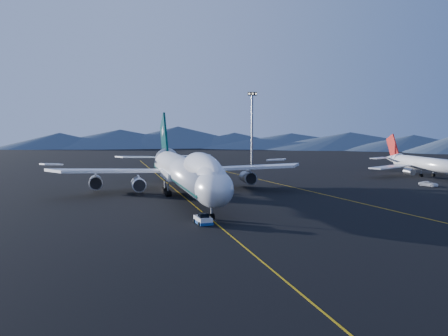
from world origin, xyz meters
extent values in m
plane|color=black|center=(0.00, 0.00, 0.00)|extent=(500.00, 500.00, 0.00)
cube|color=#CD990C|center=(0.00, 0.00, 0.01)|extent=(0.25, 220.00, 0.01)
cube|color=#CD990C|center=(30.00, 10.00, 0.01)|extent=(28.08, 198.09, 0.01)
cone|color=#3F4E61|center=(-40.81, 231.43, 6.00)|extent=(100.00, 100.00, 12.00)
cone|color=#3F4E61|center=(36.76, 232.11, 6.00)|extent=(100.00, 100.00, 12.00)
cone|color=#3F4E61|center=(110.33, 207.49, 6.00)|extent=(100.00, 100.00, 12.00)
cone|color=#3F4E61|center=(171.87, 160.27, 6.00)|extent=(100.00, 100.00, 12.00)
cylinder|color=silver|center=(0.00, 0.00, 5.60)|extent=(6.50, 56.00, 6.50)
ellipsoid|color=silver|center=(0.00, -28.00, 5.60)|extent=(6.50, 10.40, 6.50)
ellipsoid|color=silver|center=(0.00, -18.50, 8.10)|extent=(5.13, 25.16, 5.85)
cube|color=black|center=(0.00, -30.00, 6.80)|extent=(3.60, 1.61, 1.29)
cone|color=silver|center=(0.00, 33.00, 6.40)|extent=(6.50, 12.00, 6.50)
cube|color=#03332E|center=(0.00, 1.00, 4.70)|extent=(6.24, 60.00, 1.10)
cube|color=silver|center=(0.00, 5.50, 4.50)|extent=(7.50, 13.00, 1.60)
cube|color=silver|center=(-14.50, 11.50, 5.20)|extent=(30.62, 23.28, 2.83)
cube|color=silver|center=(14.50, 11.50, 5.20)|extent=(30.62, 23.28, 2.83)
cylinder|color=slate|center=(-9.50, 7.50, 2.40)|extent=(2.90, 5.50, 2.90)
cylinder|color=slate|center=(-19.00, 14.00, 2.40)|extent=(2.90, 5.50, 2.90)
cylinder|color=slate|center=(9.50, 7.50, 2.40)|extent=(2.90, 5.50, 2.90)
cylinder|color=slate|center=(19.00, 14.00, 2.40)|extent=(2.90, 5.50, 2.90)
cube|color=#03332E|center=(0.00, 32.00, 11.40)|extent=(0.55, 14.11, 15.94)
cube|color=silver|center=(-7.50, 34.50, 6.80)|extent=(12.39, 9.47, 0.98)
cube|color=silver|center=(7.50, 34.50, 6.80)|extent=(12.39, 9.47, 0.98)
cylinder|color=black|center=(0.00, -26.50, 0.55)|extent=(0.90, 1.10, 1.10)
cube|color=silver|center=(-2.14, -29.50, 0.71)|extent=(2.43, 4.31, 1.04)
cube|color=navy|center=(-2.14, -29.50, 0.33)|extent=(2.54, 4.51, 0.47)
cube|color=black|center=(-2.14, -29.50, 1.46)|extent=(1.63, 1.63, 0.85)
cylinder|color=silver|center=(79.38, 20.66, 3.88)|extent=(4.10, 34.51, 4.10)
cone|color=silver|center=(79.38, 41.15, 4.31)|extent=(4.10, 7.55, 4.10)
cube|color=silver|center=(68.59, 26.06, 3.02)|extent=(18.11, 12.22, 0.38)
cylinder|color=slate|center=(73.45, 23.36, 1.73)|extent=(2.05, 3.77, 2.05)
cylinder|color=slate|center=(85.31, 23.36, 1.73)|extent=(2.05, 3.77, 2.05)
cube|color=red|center=(79.38, 41.69, 8.41)|extent=(0.38, 7.35, 8.69)
imported|color=white|center=(64.69, 2.56, 0.67)|extent=(4.26, 5.32, 1.34)
cylinder|color=black|center=(38.27, 70.34, 0.21)|extent=(2.58, 2.58, 0.43)
cylinder|color=slate|center=(38.27, 70.34, 13.43)|extent=(0.75, 0.75, 26.86)
cube|color=black|center=(38.27, 70.34, 27.18)|extent=(3.44, 0.86, 1.29)
camera|label=1|loc=(-19.10, -108.28, 16.61)|focal=40.00mm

